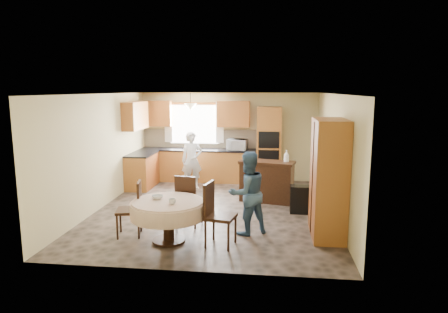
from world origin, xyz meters
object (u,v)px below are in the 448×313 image
Objects in this scene: dining_table at (168,210)px; person_sink at (192,160)px; cupboard at (329,179)px; chair_back at (188,198)px; chair_left at (133,206)px; sideboard at (267,183)px; oven_tower at (269,145)px; chair_right at (216,211)px; person_dining at (247,193)px.

person_sink is at bearing 95.07° from dining_table.
chair_back is (-2.57, 0.20, -0.49)m from cupboard.
cupboard is 3.49m from chair_left.
dining_table is at bearing -107.76° from sideboard.
sideboard is at bearing -90.74° from oven_tower.
chair_back is at bearing 78.52° from dining_table.
chair_right is at bearing -100.26° from oven_tower.
chair_back is at bearing -44.99° from person_dining.
person_dining is (1.15, -0.26, 0.20)m from chair_back.
chair_left is 0.92× the size of chair_right.
person_sink is (0.37, 3.51, 0.20)m from chair_left.
chair_right is (-0.84, -4.65, -0.47)m from oven_tower.
sideboard is 2.21m from person_dining.
cupboard reaches higher than chair_back.
oven_tower is 2.14× the size of chair_left.
oven_tower reaches higher than chair_left.
sideboard is 0.83× the size of person_dining.
person_dining is (-0.33, -2.16, 0.31)m from sideboard.
chair_left is at bearing 44.72° from chair_back.
person_sink is at bearing 166.14° from sideboard.
sideboard is 2.88m from chair_right.
chair_right reaches higher than dining_table.
sideboard is at bearing 124.43° from chair_left.
dining_table is 1.19× the size of chair_right.
oven_tower reaches higher than person_sink.
oven_tower reaches higher than person_dining.
chair_left is at bearing -115.76° from person_sink.
sideboard is at bearing -4.80° from chair_right.
chair_back is (-1.47, -1.91, 0.10)m from sideboard.
person_sink is (-0.33, 3.73, 0.19)m from dining_table.
chair_back is at bearing 111.90° from chair_left.
dining_table is at bearing 98.91° from chair_right.
person_sink is (-1.97, 1.01, 0.30)m from sideboard.
person_dining is (-1.42, -0.06, -0.29)m from cupboard.
chair_right is at bearing -2.79° from dining_table.
dining_table is 0.85× the size of person_sink.
dining_table is 0.83m from chair_back.
oven_tower is 1.40× the size of person_dining.
cupboard reaches higher than person_dining.
oven_tower is 1.66× the size of dining_table.
sideboard is (-0.02, -1.89, -0.61)m from oven_tower.
chair_left is (-0.70, 0.23, -0.02)m from dining_table.
person_dining reaches higher than chair_back.
cupboard is at bearing 84.06° from chair_left.
chair_back is 0.66× the size of person_dining.
sideboard is 0.98× the size of dining_table.
cupboard is (1.09, -2.10, 0.60)m from sideboard.
chair_right is 3.95m from person_sink.
sideboard is 2.41m from chair_back.
person_dining is (2.01, 0.33, 0.21)m from chair_left.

